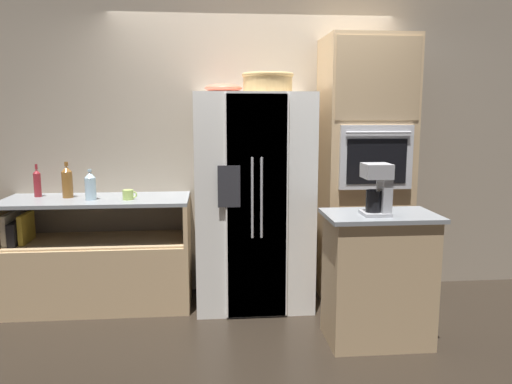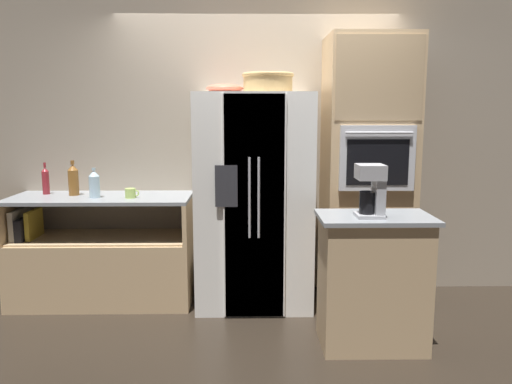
{
  "view_description": "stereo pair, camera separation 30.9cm",
  "coord_description": "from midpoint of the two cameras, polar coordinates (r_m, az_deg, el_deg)",
  "views": [
    {
      "loc": [
        -0.39,
        -4.14,
        1.65
      ],
      "look_at": [
        -0.02,
        -0.07,
        0.99
      ],
      "focal_mm": 35.0,
      "sensor_mm": 36.0,
      "label": 1
    },
    {
      "loc": [
        -0.08,
        -4.16,
        1.65
      ],
      "look_at": [
        -0.02,
        -0.07,
        0.99
      ],
      "focal_mm": 35.0,
      "sensor_mm": 36.0,
      "label": 2
    }
  ],
  "objects": [
    {
      "name": "ground_plane",
      "position": [
        4.47,
        -1.89,
        -12.53
      ],
      "size": [
        20.0,
        20.0,
        0.0
      ],
      "primitive_type": "plane",
      "color": "black"
    },
    {
      "name": "wall_back",
      "position": [
        4.57,
        -2.28,
        5.98
      ],
      "size": [
        12.0,
        0.06,
        2.8
      ],
      "color": "tan",
      "rests_on": "ground_plane"
    },
    {
      "name": "counter_left",
      "position": [
        4.56,
        -19.45,
        -8.13
      ],
      "size": [
        1.53,
        0.62,
        0.94
      ],
      "color": "tan",
      "rests_on": "ground_plane"
    },
    {
      "name": "refrigerator",
      "position": [
        4.24,
        -2.42,
        -1.03
      ],
      "size": [
        0.97,
        0.75,
        1.81
      ],
      "color": "white",
      "rests_on": "ground_plane"
    },
    {
      "name": "wall_oven",
      "position": [
        4.41,
        10.26,
        2.38
      ],
      "size": [
        0.73,
        0.67,
        2.28
      ],
      "color": "tan",
      "rests_on": "ground_plane"
    },
    {
      "name": "island_counter",
      "position": [
        3.69,
        11.43,
        -9.62
      ],
      "size": [
        0.78,
        0.5,
        0.95
      ],
      "color": "tan",
      "rests_on": "ground_plane"
    },
    {
      "name": "wicker_basket",
      "position": [
        4.12,
        -0.85,
        12.46
      ],
      "size": [
        0.42,
        0.42,
        0.15
      ],
      "color": "tan",
      "rests_on": "refrigerator"
    },
    {
      "name": "fruit_bowl",
      "position": [
        4.23,
        -5.88,
        11.71
      ],
      "size": [
        0.31,
        0.31,
        0.08
      ],
      "color": "#DB664C",
      "rests_on": "refrigerator"
    },
    {
      "name": "bottle_tall",
      "position": [
        4.67,
        -25.48,
        0.95
      ],
      "size": [
        0.06,
        0.06,
        0.28
      ],
      "color": "maroon",
      "rests_on": "counter_left"
    },
    {
      "name": "bottle_short",
      "position": [
        4.35,
        -20.35,
        0.67
      ],
      "size": [
        0.09,
        0.09,
        0.25
      ],
      "color": "silver",
      "rests_on": "counter_left"
    },
    {
      "name": "bottle_wide",
      "position": [
        4.52,
        -22.62,
        1.09
      ],
      "size": [
        0.09,
        0.09,
        0.3
      ],
      "color": "brown",
      "rests_on": "counter_left"
    },
    {
      "name": "mug",
      "position": [
        4.27,
        -16.41,
        -0.31
      ],
      "size": [
        0.12,
        0.09,
        0.08
      ],
      "color": "#B2D166",
      "rests_on": "counter_left"
    },
    {
      "name": "coffee_maker",
      "position": [
        3.47,
        11.42,
        0.54
      ],
      "size": [
        0.18,
        0.19,
        0.36
      ],
      "color": "#B2B2B7",
      "rests_on": "island_counter"
    }
  ]
}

